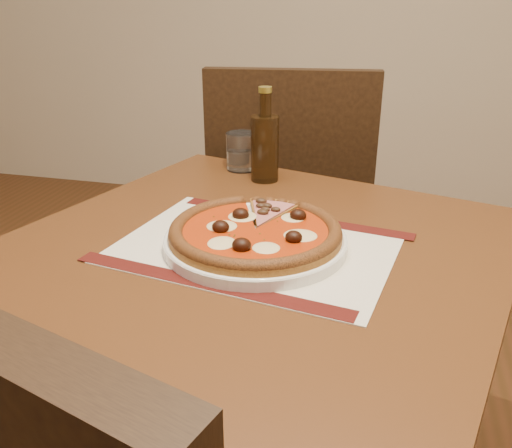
{
  "coord_description": "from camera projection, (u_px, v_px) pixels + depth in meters",
  "views": [
    {
      "loc": [
        1.05,
        0.04,
        1.14
      ],
      "look_at": [
        0.84,
        0.85,
        0.78
      ],
      "focal_mm": 38.0,
      "sensor_mm": 36.0,
      "label": 1
    }
  ],
  "objects": [
    {
      "name": "pizza",
      "position": [
        255.0,
        231.0,
        0.89
      ],
      "size": [
        0.28,
        0.28,
        0.04
      ],
      "color": "#A56E27",
      "rests_on": "plate"
    },
    {
      "name": "bottle",
      "position": [
        265.0,
        145.0,
        1.19
      ],
      "size": [
        0.06,
        0.06,
        0.21
      ],
      "color": "#34200D",
      "rests_on": "table"
    },
    {
      "name": "ham_slice",
      "position": [
        268.0,
        214.0,
        0.96
      ],
      "size": [
        0.1,
        0.14,
        0.02
      ],
      "rotation": [
        0.0,
        0.0,
        1.55
      ],
      "color": "#A56E27",
      "rests_on": "plate"
    },
    {
      "name": "chair_far",
      "position": [
        291.0,
        205.0,
        1.63
      ],
      "size": [
        0.51,
        0.51,
        0.96
      ],
      "rotation": [
        0.0,
        0.0,
        3.27
      ],
      "color": "black",
      "rests_on": "ground"
    },
    {
      "name": "table",
      "position": [
        253.0,
        297.0,
        0.95
      ],
      "size": [
        0.99,
        0.99,
        0.75
      ],
      "rotation": [
        0.0,
        0.0,
        -0.27
      ],
      "color": "#592E15",
      "rests_on": "ground"
    },
    {
      "name": "plate",
      "position": [
        255.0,
        242.0,
        0.9
      ],
      "size": [
        0.3,
        0.3,
        0.02
      ],
      "primitive_type": "cylinder",
      "color": "white",
      "rests_on": "placemat"
    },
    {
      "name": "water_glass",
      "position": [
        242.0,
        151.0,
        1.28
      ],
      "size": [
        0.09,
        0.09,
        0.09
      ],
      "primitive_type": "cylinder",
      "rotation": [
        0.0,
        0.0,
        -0.32
      ],
      "color": "white",
      "rests_on": "table"
    },
    {
      "name": "placemat",
      "position": [
        255.0,
        247.0,
        0.9
      ],
      "size": [
        0.49,
        0.38,
        0.0
      ],
      "primitive_type": "cube",
      "rotation": [
        0.0,
        0.0,
        -0.16
      ],
      "color": "beige",
      "rests_on": "table"
    }
  ]
}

